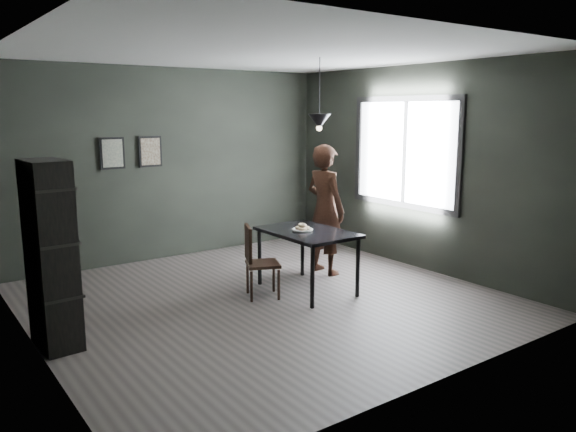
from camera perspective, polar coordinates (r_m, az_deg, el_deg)
ground at (r=6.65m, az=-2.22°, el=-8.46°), size 5.00×5.00×0.00m
back_wall at (r=8.52m, az=-11.65°, el=5.20°), size 5.00×0.10×2.80m
ceiling at (r=6.32m, az=-2.41°, el=16.30°), size 5.00×5.00×0.02m
window_assembly at (r=8.08m, az=11.76°, el=6.33°), size 0.04×1.96×1.56m
cafe_table at (r=6.80m, az=1.96°, el=-2.14°), size 0.80×1.20×0.75m
white_plate at (r=6.78m, az=1.47°, el=-1.45°), size 0.23×0.23×0.01m
donut_pile at (r=6.78m, az=1.48°, el=-1.17°), size 0.18×0.18×0.08m
woman at (r=7.53m, az=3.80°, el=0.66°), size 0.47×0.67×1.75m
wood_chair at (r=6.60m, az=-3.25°, el=-4.16°), size 0.49×0.49×0.86m
shelf_unit at (r=5.58m, az=-22.95°, el=-3.71°), size 0.36×0.60×1.75m
pendant_lamp at (r=6.87m, az=3.19°, el=9.58°), size 0.28×0.28×0.86m
framed_print_left at (r=8.15m, az=-17.42°, el=6.11°), size 0.34×0.04×0.44m
framed_print_right at (r=8.34m, az=-13.82°, el=6.38°), size 0.34×0.04×0.44m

